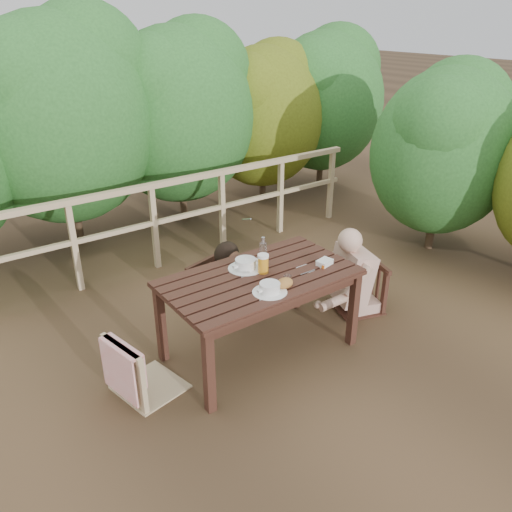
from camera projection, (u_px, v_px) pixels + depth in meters
ground at (259, 350)px, 4.47m from camera, size 60.00×60.00×0.00m
table at (259, 315)px, 4.31m from camera, size 1.58×0.89×0.73m
chair_left at (145, 337)px, 3.81m from camera, size 0.57×0.57×0.96m
chair_far at (217, 269)px, 4.90m from camera, size 0.55×0.55×0.90m
chair_right at (360, 267)px, 4.92m from camera, size 0.56×0.56×0.91m
woman at (216, 256)px, 4.86m from camera, size 0.60×0.67×1.15m
diner_right at (364, 242)px, 4.82m from camera, size 0.84×0.75×1.42m
railing at (154, 227)px, 5.71m from camera, size 5.60×0.10×1.01m
hedge_row at (131, 83)px, 6.19m from camera, size 6.60×1.60×3.80m
shrub_side at (511, 140)px, 5.41m from camera, size 1.40×2.20×2.90m
soup_near at (270, 288)px, 3.88m from camera, size 0.27×0.27×0.09m
soup_far at (246, 264)px, 4.24m from camera, size 0.30×0.30×0.10m
bread_roll at (285, 283)px, 3.97m from camera, size 0.14×0.11×0.08m
beer_glass at (263, 264)px, 4.16m from camera, size 0.09×0.09×0.18m
bottle at (263, 252)px, 4.25m from camera, size 0.07×0.07×0.28m
tumbler at (287, 280)px, 4.02m from camera, size 0.07×0.07×0.08m
butter_tub at (325, 263)px, 4.31m from camera, size 0.15×0.12×0.06m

